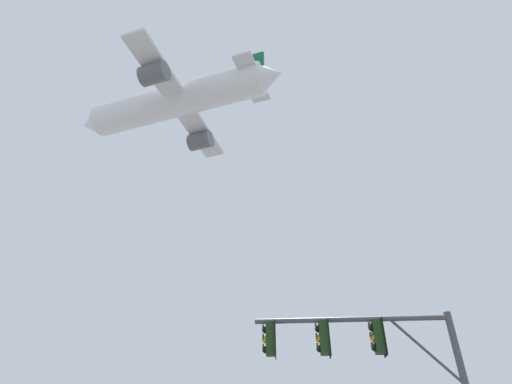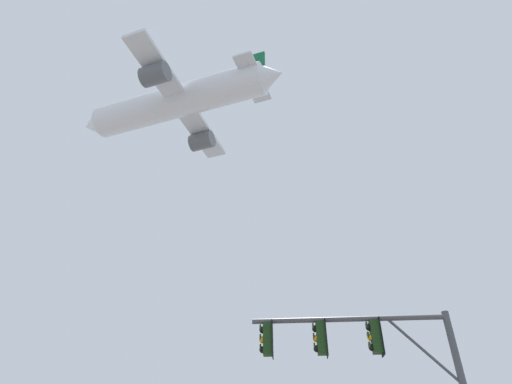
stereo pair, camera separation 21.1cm
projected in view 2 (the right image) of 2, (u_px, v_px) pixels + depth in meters
signal_pole_near at (371, 358)px, 11.59m from camera, size 5.69×0.93×5.58m
airplane at (177, 102)px, 46.41m from camera, size 24.04×18.57×6.75m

